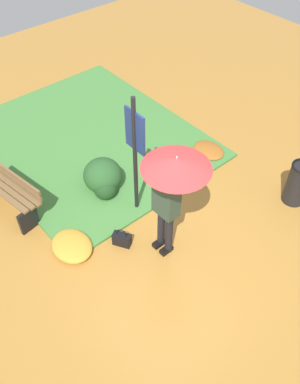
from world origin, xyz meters
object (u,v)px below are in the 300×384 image
(info_sign_post, at_px, (135,145))
(trash_bin, at_px, (298,183))
(park_bench, at_px, (10,191))
(person_with_umbrella, at_px, (172,182))
(handbag, at_px, (122,239))

(info_sign_post, relative_size, trash_bin, 2.76)
(info_sign_post, height_order, park_bench, info_sign_post)
(person_with_umbrella, distance_m, handbag, 1.62)
(handbag, bearing_deg, person_with_umbrella, 41.05)
(person_with_umbrella, bearing_deg, park_bench, -149.93)
(handbag, bearing_deg, info_sign_post, 123.58)
(info_sign_post, xyz_separation_m, handbag, (0.47, -0.70, -1.32))
(handbag, bearing_deg, trash_bin, 67.66)
(person_with_umbrella, height_order, park_bench, person_with_umbrella)
(info_sign_post, bearing_deg, trash_bin, 53.40)
(person_with_umbrella, distance_m, park_bench, 3.10)
(person_with_umbrella, distance_m, trash_bin, 2.81)
(person_with_umbrella, relative_size, info_sign_post, 0.89)
(info_sign_post, distance_m, park_bench, 2.43)
(park_bench, bearing_deg, info_sign_post, 48.65)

